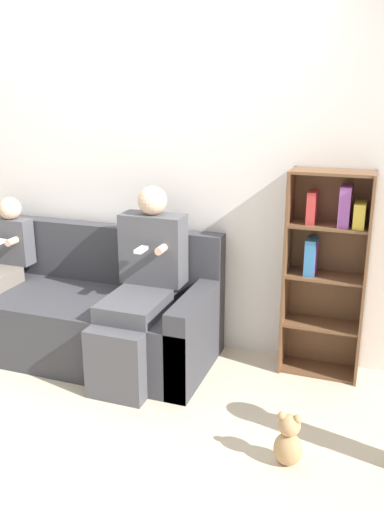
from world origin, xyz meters
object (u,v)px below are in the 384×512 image
Objects in this scene: adult_seated at (141,281)px; teddy_bear at (288,441)px; couch at (81,314)px; bookshelf at (327,264)px.

adult_seated is 1.39m from teddy_bear.
couch is 1.76m from bookshelf.
bookshelf is at bearing 19.48° from adult_seated.
bookshelf is at bearing 88.55° from teddy_bear.
couch is 1.82m from teddy_bear.
bookshelf reaches higher than adult_seated.
bookshelf reaches higher than couch.
adult_seated is at bearing 149.19° from teddy_bear.
adult_seated reaches higher than teddy_bear.
adult_seated is 0.90× the size of bookshelf.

